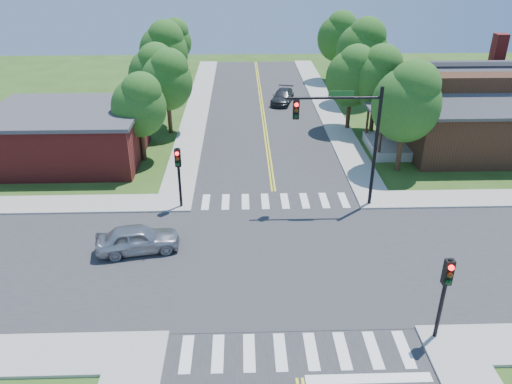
{
  "coord_description": "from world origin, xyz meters",
  "views": [
    {
      "loc": [
        -1.97,
        -20.49,
        14.2
      ],
      "look_at": [
        -1.25,
        3.2,
        2.2
      ],
      "focal_mm": 35.0,
      "sensor_mm": 36.0,
      "label": 1
    }
  ],
  "objects_px": {
    "car_silver": "(138,239)",
    "signal_mast_ne": "(348,129)",
    "car_dgrey": "(282,97)",
    "signal_pole_nw": "(178,167)",
    "signal_pole_se": "(446,285)",
    "house_ne": "(475,107)"
  },
  "relations": [
    {
      "from": "signal_pole_se",
      "to": "signal_mast_ne",
      "type": "bearing_deg",
      "value": 98.56
    },
    {
      "from": "signal_mast_ne",
      "to": "signal_pole_nw",
      "type": "distance_m",
      "value": 9.76
    },
    {
      "from": "signal_pole_se",
      "to": "signal_pole_nw",
      "type": "relative_size",
      "value": 1.0
    },
    {
      "from": "signal_pole_nw",
      "to": "signal_pole_se",
      "type": "bearing_deg",
      "value": -45.0
    },
    {
      "from": "signal_pole_se",
      "to": "car_dgrey",
      "type": "relative_size",
      "value": 0.82
    },
    {
      "from": "signal_mast_ne",
      "to": "car_dgrey",
      "type": "bearing_deg",
      "value": 95.12
    },
    {
      "from": "signal_mast_ne",
      "to": "car_silver",
      "type": "xyz_separation_m",
      "value": [
        -11.2,
        -4.56,
        -4.14
      ]
    },
    {
      "from": "signal_mast_ne",
      "to": "car_dgrey",
      "type": "xyz_separation_m",
      "value": [
        -1.88,
        21.02,
        -4.22
      ]
    },
    {
      "from": "signal_mast_ne",
      "to": "car_silver",
      "type": "height_order",
      "value": "signal_mast_ne"
    },
    {
      "from": "signal_pole_se",
      "to": "car_silver",
      "type": "relative_size",
      "value": 0.86
    },
    {
      "from": "signal_pole_se",
      "to": "house_ne",
      "type": "distance_m",
      "value": 22.03
    },
    {
      "from": "car_silver",
      "to": "house_ne",
      "type": "bearing_deg",
      "value": -70.12
    },
    {
      "from": "car_silver",
      "to": "signal_mast_ne",
      "type": "bearing_deg",
      "value": -78.49
    },
    {
      "from": "signal_mast_ne",
      "to": "car_silver",
      "type": "bearing_deg",
      "value": -157.85
    },
    {
      "from": "signal_mast_ne",
      "to": "house_ne",
      "type": "distance_m",
      "value": 14.23
    },
    {
      "from": "car_dgrey",
      "to": "house_ne",
      "type": "bearing_deg",
      "value": -29.01
    },
    {
      "from": "signal_pole_nw",
      "to": "signal_mast_ne",
      "type": "bearing_deg",
      "value": 0.07
    },
    {
      "from": "signal_pole_se",
      "to": "house_ne",
      "type": "bearing_deg",
      "value": 64.42
    },
    {
      "from": "house_ne",
      "to": "car_dgrey",
      "type": "distance_m",
      "value": 18.2
    },
    {
      "from": "signal_pole_nw",
      "to": "car_silver",
      "type": "height_order",
      "value": "signal_pole_nw"
    },
    {
      "from": "car_silver",
      "to": "car_dgrey",
      "type": "height_order",
      "value": "car_silver"
    },
    {
      "from": "car_silver",
      "to": "signal_pole_nw",
      "type": "bearing_deg",
      "value": -31.0
    }
  ]
}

